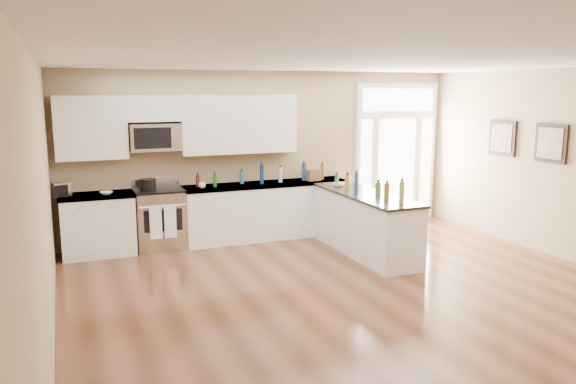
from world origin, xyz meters
The scene contains 20 objects.
ground centered at (0.00, 0.00, 0.00)m, with size 8.00×8.00×0.00m, color #4B2715.
room_shell centered at (0.00, 0.00, 1.71)m, with size 8.00×8.00×8.00m.
back_cabinet_left centered at (-2.87, 3.69, 0.44)m, with size 1.10×0.66×0.94m.
back_cabinet_right centered at (-0.16, 3.69, 0.44)m, with size 2.85×0.66×0.94m.
peninsula_cabinet centered at (0.93, 2.24, 0.43)m, with size 0.69×2.32×0.94m.
upper_cabinet_left centered at (-2.88, 3.83, 1.93)m, with size 1.04×0.33×0.95m, color white.
upper_cabinet_right centered at (-0.57, 3.83, 1.93)m, with size 1.94×0.33×0.95m, color white.
upper_cabinet_short centered at (-1.95, 3.83, 2.20)m, with size 0.82×0.33×0.40m, color white.
microwave centered at (-1.95, 3.80, 1.76)m, with size 0.78×0.41×0.42m.
entry_door centered at (2.55, 3.95, 1.30)m, with size 1.70×0.10×2.60m.
wall_art_near centered at (3.47, 2.20, 1.70)m, with size 0.05×0.58×0.58m.
wall_art_far centered at (3.47, 1.20, 1.70)m, with size 0.05×0.58×0.58m.
kitchen_range centered at (-1.94, 3.69, 0.48)m, with size 0.76×0.68×1.08m.
stockpot centered at (-2.11, 3.66, 1.05)m, with size 0.26×0.26×0.20m, color black.
toaster_oven centered at (-3.35, 3.72, 1.04)m, with size 0.24×0.19×0.21m, color silver.
cardboard_box centered at (0.70, 3.66, 1.04)m, with size 0.24×0.18×0.20m, color brown.
bowl_left centered at (-2.73, 3.60, 0.96)m, with size 0.18×0.18×0.04m, color white.
bowl_peninsula centered at (0.82, 2.92, 0.97)m, with size 0.19×0.19×0.06m, color white.
cup_counter centered at (-1.27, 3.61, 0.98)m, with size 0.11×0.11×0.09m, color white.
counter_bottles centered at (0.41, 2.93, 1.07)m, with size 2.40×2.46×0.31m.
Camera 1 is at (-3.31, -5.06, 2.48)m, focal length 35.00 mm.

